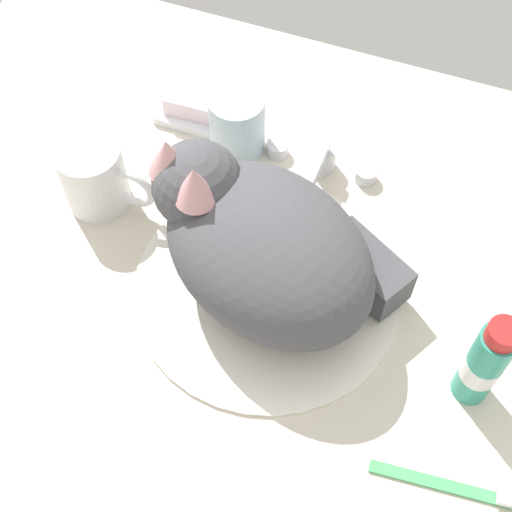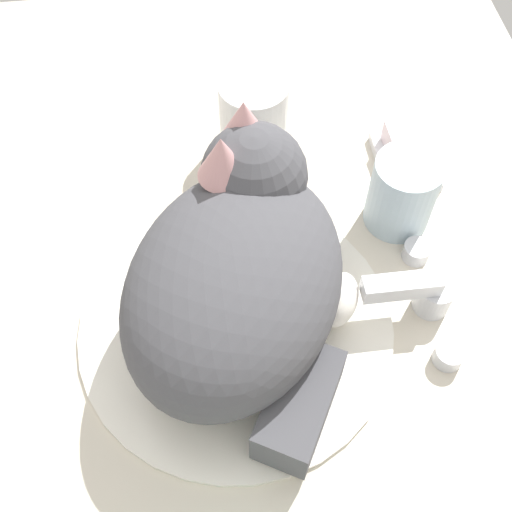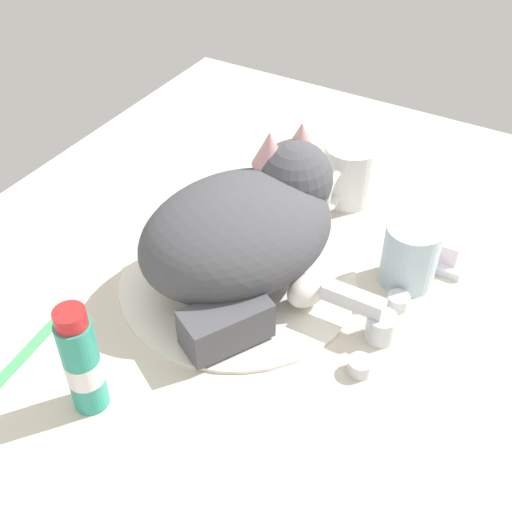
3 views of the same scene
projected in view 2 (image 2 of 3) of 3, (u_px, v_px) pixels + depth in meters
ground_plane at (237, 333)px, 63.61cm from camera, size 110.00×82.50×3.00cm
sink_basin at (236, 324)px, 61.97cm from camera, size 30.42×30.42×0.95cm
faucet at (424, 295)px, 61.66cm from camera, size 14.54×9.23×5.46cm
cat at (240, 271)px, 56.19cm from camera, size 31.11×27.54×16.90cm
coffee_mug at (254, 118)px, 71.72cm from camera, size 11.95×7.73×9.01cm
rinse_cup at (402, 193)px, 66.04cm from camera, size 6.96×6.96×8.55cm
soap_dish at (405, 161)px, 73.36cm from camera, size 9.00×6.40×1.20cm
soap_bar at (408, 149)px, 71.73cm from camera, size 7.03×4.38×2.71cm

